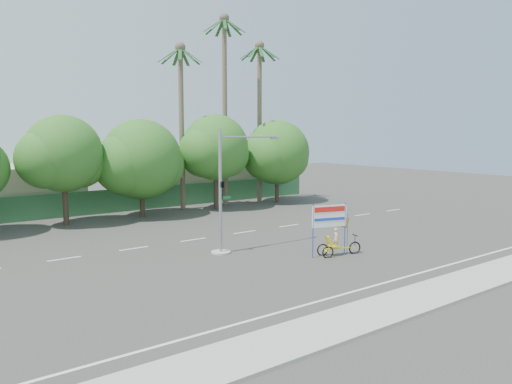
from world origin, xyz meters
TOP-DOWN VIEW (x-y plane):
  - ground at (0.00, 0.00)m, footprint 120.00×120.00m
  - sidewalk_near at (0.00, -7.50)m, footprint 50.00×2.40m
  - fence at (0.00, 21.50)m, footprint 38.00×0.08m
  - building_right at (8.00, 26.00)m, footprint 14.00×8.00m
  - tree_left at (-7.05, 18.00)m, footprint 6.66×5.60m
  - tree_center at (-1.05, 18.00)m, footprint 7.62×6.40m
  - tree_right at (5.95, 18.00)m, footprint 6.90×5.80m
  - tree_far_right at (12.95, 18.00)m, footprint 7.38×6.20m
  - palm_tall at (8.00, 19.50)m, footprint 3.73×3.79m
  - palm_mid at (12.00, 19.50)m, footprint 3.73×3.79m
  - palm_short at (3.50, 19.50)m, footprint 3.73×3.79m
  - traffic_signal at (-2.20, 3.98)m, footprint 4.72×1.10m
  - trike_billboard at (2.19, -0.25)m, footprint 2.96×1.21m

SIDE VIEW (x-z plane):
  - ground at x=0.00m, z-range 0.00..0.00m
  - sidewalk_near at x=0.00m, z-range 0.00..0.12m
  - fence at x=0.00m, z-range 0.00..2.00m
  - trike_billboard at x=2.19m, z-range -0.29..2.71m
  - building_right at x=8.00m, z-range 0.00..3.60m
  - traffic_signal at x=-2.20m, z-range -0.58..6.42m
  - tree_center at x=-1.05m, z-range 0.54..8.39m
  - tree_far_right at x=12.95m, z-range 0.68..8.61m
  - tree_left at x=-7.05m, z-range 1.02..9.09m
  - tree_right at x=5.95m, z-range 1.06..9.42m
  - palm_short at x=3.50m, z-range 1.64..16.09m
  - palm_mid at x=12.00m, z-range 1.67..17.12m
  - palm_tall at x=8.00m, z-range 1.74..19.19m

